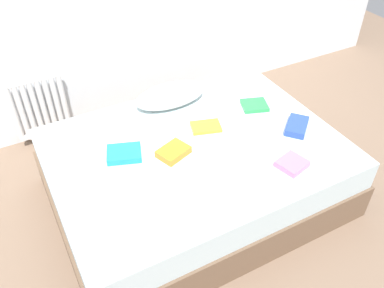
# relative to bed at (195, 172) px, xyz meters

# --- Properties ---
(ground_plane) EXTENTS (8.00, 8.00, 0.00)m
(ground_plane) POSITION_rel_bed_xyz_m (0.00, 0.00, -0.25)
(ground_plane) COLOR #7F6651
(bed) EXTENTS (2.00, 1.50, 0.50)m
(bed) POSITION_rel_bed_xyz_m (0.00, 0.00, 0.00)
(bed) COLOR brown
(bed) RESTS_ON ground
(radiator) EXTENTS (0.45, 0.04, 0.56)m
(radiator) POSITION_rel_bed_xyz_m (-0.83, 1.20, 0.12)
(radiator) COLOR white
(radiator) RESTS_ON ground
(pillow) EXTENTS (0.57, 0.28, 0.15)m
(pillow) POSITION_rel_bed_xyz_m (0.08, 0.55, 0.33)
(pillow) COLOR white
(pillow) RESTS_ON bed
(textbook_yellow) EXTENTS (0.25, 0.20, 0.02)m
(textbook_yellow) POSITION_rel_bed_xyz_m (0.16, 0.14, 0.27)
(textbook_yellow) COLOR yellow
(textbook_yellow) RESTS_ON bed
(textbook_green) EXTENTS (0.24, 0.22, 0.03)m
(textbook_green) POSITION_rel_bed_xyz_m (0.63, 0.20, 0.27)
(textbook_green) COLOR green
(textbook_green) RESTS_ON bed
(textbook_teal) EXTENTS (0.27, 0.24, 0.04)m
(textbook_teal) POSITION_rel_bed_xyz_m (-0.47, 0.13, 0.28)
(textbook_teal) COLOR teal
(textbook_teal) RESTS_ON bed
(textbook_pink) EXTENTS (0.21, 0.20, 0.04)m
(textbook_pink) POSITION_rel_bed_xyz_m (0.45, -0.48, 0.27)
(textbook_pink) COLOR pink
(textbook_pink) RESTS_ON bed
(textbook_orange) EXTENTS (0.24, 0.21, 0.05)m
(textbook_orange) POSITION_rel_bed_xyz_m (-0.17, -0.01, 0.28)
(textbook_orange) COLOR orange
(textbook_orange) RESTS_ON bed
(textbook_blue) EXTENTS (0.27, 0.26, 0.05)m
(textbook_blue) POSITION_rel_bed_xyz_m (0.74, -0.18, 0.28)
(textbook_blue) COLOR #2847B7
(textbook_blue) RESTS_ON bed
(textbook_white) EXTENTS (0.22, 0.19, 0.04)m
(textbook_white) POSITION_rel_bed_xyz_m (0.02, -0.35, 0.27)
(textbook_white) COLOR white
(textbook_white) RESTS_ON bed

